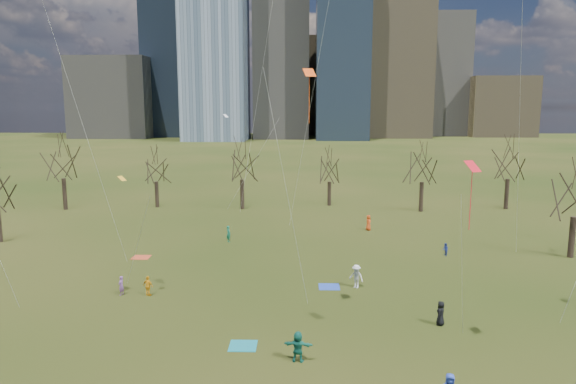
{
  "coord_description": "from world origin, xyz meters",
  "views": [
    {
      "loc": [
        1.1,
        -28.55,
        13.69
      ],
      "look_at": [
        0.0,
        12.0,
        7.0
      ],
      "focal_mm": 32.0,
      "sensor_mm": 36.0,
      "label": 1
    }
  ],
  "objects_px": {
    "blanket_navy": "(329,287)",
    "blanket_crimson": "(141,257)",
    "blanket_teal": "(243,346)",
    "person_4": "(148,286)"
  },
  "relations": [
    {
      "from": "blanket_navy",
      "to": "blanket_crimson",
      "type": "bearing_deg",
      "value": 156.4
    },
    {
      "from": "blanket_teal",
      "to": "person_4",
      "type": "relative_size",
      "value": 1.06
    },
    {
      "from": "blanket_crimson",
      "to": "blanket_navy",
      "type": "bearing_deg",
      "value": -23.6
    },
    {
      "from": "blanket_teal",
      "to": "person_4",
      "type": "bearing_deg",
      "value": 135.08
    },
    {
      "from": "blanket_teal",
      "to": "blanket_navy",
      "type": "relative_size",
      "value": 1.0
    },
    {
      "from": "blanket_teal",
      "to": "blanket_crimson",
      "type": "height_order",
      "value": "same"
    },
    {
      "from": "blanket_navy",
      "to": "person_4",
      "type": "relative_size",
      "value": 1.06
    },
    {
      "from": "blanket_teal",
      "to": "blanket_navy",
      "type": "xyz_separation_m",
      "value": [
        5.53,
        10.1,
        0.0
      ]
    },
    {
      "from": "blanket_crimson",
      "to": "person_4",
      "type": "xyz_separation_m",
      "value": [
        3.58,
        -9.67,
        0.74
      ]
    },
    {
      "from": "blanket_navy",
      "to": "person_4",
      "type": "bearing_deg",
      "value": -170.49
    }
  ]
}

